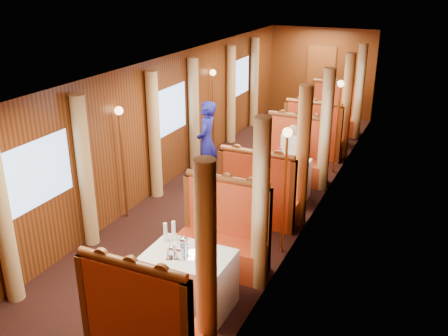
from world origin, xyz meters
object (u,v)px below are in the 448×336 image
Objects in this scene: tea_tray at (181,255)px; teapot_right at (180,254)px; banquette_near_fwd at (144,327)px; rose_vase_far at (325,106)px; table_near at (189,280)px; banquette_mid_fwd at (259,199)px; banquette_far_aft at (333,116)px; banquette_near_aft at (223,240)px; steward at (207,142)px; table_far at (324,129)px; table_mid at (278,180)px; banquette_mid_aft at (294,160)px; passenger at (292,149)px; banquette_far_fwd at (313,139)px; teapot_left at (172,253)px; fruit_plate at (205,261)px; teapot_back at (184,245)px; rose_vase_mid at (280,152)px.

teapot_right reaches higher than tea_tray.
rose_vase_far is (-0.03, 8.04, 0.50)m from banquette_near_fwd.
banquette_mid_fwd reaches higher than table_near.
banquette_near_fwd reaches higher than table_near.
banquette_far_aft is (0.00, 5.53, 0.00)m from banquette_mid_fwd.
banquette_near_aft is at bearing 98.39° from teapot_right.
steward is (-1.54, 3.87, 0.00)m from teapot_right.
steward is at bearing -110.28° from banquette_far_aft.
teapot_right is at bearing -90.13° from rose_vase_far.
table_far is 6.71× the size of teapot_right.
table_mid is 3.58m from tea_tray.
table_mid is 3.56m from rose_vase_far.
steward is at bearing 111.66° from tea_tray.
passenger is (-0.00, -0.25, 0.32)m from banquette_mid_aft.
banquette_far_fwd is (0.00, 3.50, 0.00)m from banquette_mid_fwd.
banquette_mid_fwd is at bearing -90.00° from table_far.
table_near is 0.78× the size of banquette_near_fwd.
table_near is at bearing 82.03° from teapot_right.
teapot_left is at bearing -167.69° from teapot_right.
banquette_mid_aft is 1.00× the size of banquette_far_fwd.
banquette_mid_fwd is 1.76× the size of passenger.
rose_vase_far is (0.12, 7.15, 0.12)m from teapot_left.
rose_vase_far reaches higher than teapot_right.
steward is at bearing 122.20° from teapot_right.
banquette_far_aft is 8.11m from fruit_plate.
fruit_plate is (0.27, 0.93, 0.35)m from banquette_near_fwd.
teapot_right is (-0.04, 0.88, 0.39)m from banquette_near_fwd.
banquette_far_aft is 3.94× the size of tea_tray.
banquette_far_fwd is 1.75m from passenger.
table_mid is 2.49m from banquette_far_fwd.
steward reaches higher than tea_tray.
steward is (-1.58, 3.74, 0.44)m from table_near.
tea_tray is 4.33m from passenger.
fruit_plate is (0.27, -7.08, 0.39)m from table_far.
steward reaches higher than table_mid.
banquette_mid_fwd and banquette_mid_aft have the same top height.
fruit_plate is 4.25m from steward.
banquette_near_fwd is at bearing 7.54° from steward.
teapot_back reaches higher than table_mid.
fruit_plate is at bearing -16.95° from table_near.
table_far is 2.92× the size of rose_vase_mid.
banquette_near_aft reaches higher than table_near.
fruit_plate is (0.37, -0.15, -0.05)m from teapot_back.
banquette_far_fwd is at bearing 134.05° from steward.
table_near is 3.50m from table_mid.
banquette_mid_aft is at bearing 105.25° from steward.
table_near is 0.46m from teapot_back.
banquette_near_aft reaches higher than table_far.
banquette_mid_fwd reaches higher than teapot_left.
banquette_far_fwd is (0.00, 2.49, 0.05)m from table_mid.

